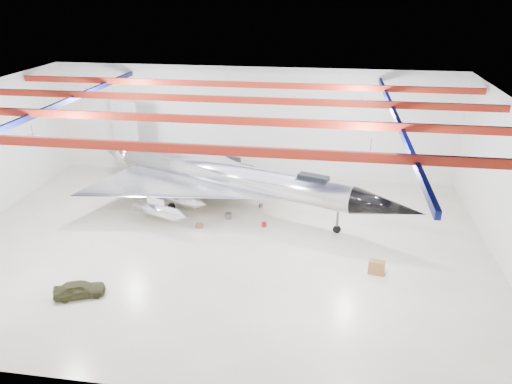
# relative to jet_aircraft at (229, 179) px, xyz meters

# --- Properties ---
(floor) EXTENTS (40.00, 40.00, 0.00)m
(floor) POSITION_rel_jet_aircraft_xyz_m (0.59, -6.50, -2.74)
(floor) COLOR #BBB394
(floor) RESTS_ON ground
(wall_back) EXTENTS (40.00, 0.00, 40.00)m
(wall_back) POSITION_rel_jet_aircraft_xyz_m (0.59, 8.50, 2.76)
(wall_back) COLOR silver
(wall_back) RESTS_ON floor
(ceiling) EXTENTS (40.00, 40.00, 0.00)m
(ceiling) POSITION_rel_jet_aircraft_xyz_m (0.59, -6.50, 8.26)
(ceiling) COLOR #0A0F38
(ceiling) RESTS_ON wall_back
(ceiling_structure) EXTENTS (39.50, 29.50, 1.08)m
(ceiling_structure) POSITION_rel_jet_aircraft_xyz_m (0.59, -6.50, 7.58)
(ceiling_structure) COLOR maroon
(ceiling_structure) RESTS_ON ceiling
(jet_aircraft) EXTENTS (29.52, 22.38, 8.36)m
(jet_aircraft) POSITION_rel_jet_aircraft_xyz_m (0.00, 0.00, 0.00)
(jet_aircraft) COLOR silver
(jet_aircraft) RESTS_ON floor
(jeep) EXTENTS (3.37, 2.37, 1.07)m
(jeep) POSITION_rel_jet_aircraft_xyz_m (-6.66, -14.66, -2.21)
(jeep) COLOR #38391C
(jeep) RESTS_ON floor
(desk) EXTENTS (1.15, 0.73, 0.98)m
(desk) POSITION_rel_jet_aircraft_xyz_m (11.98, -9.10, -2.25)
(desk) COLOR brown
(desk) RESTS_ON floor
(crate_ply) EXTENTS (0.51, 0.41, 0.35)m
(crate_ply) POSITION_rel_jet_aircraft_xyz_m (-1.70, -4.13, -2.57)
(crate_ply) COLOR olive
(crate_ply) RESTS_ON floor
(toolbox_red) EXTENTS (0.58, 0.52, 0.33)m
(toolbox_red) POSITION_rel_jet_aircraft_xyz_m (-3.99, 0.49, -2.58)
(toolbox_red) COLOR maroon
(toolbox_red) RESTS_ON floor
(engine_drum) EXTENTS (0.60, 0.60, 0.49)m
(engine_drum) POSITION_rel_jet_aircraft_xyz_m (0.29, -2.13, -2.50)
(engine_drum) COLOR #59595B
(engine_drum) RESTS_ON floor
(crate_small) EXTENTS (0.40, 0.33, 0.28)m
(crate_small) POSITION_rel_jet_aircraft_xyz_m (-4.47, 0.63, -2.60)
(crate_small) COLOR #59595B
(crate_small) RESTS_ON floor
(tool_chest) EXTENTS (0.46, 0.46, 0.35)m
(tool_chest) POSITION_rel_jet_aircraft_xyz_m (3.47, -3.13, -2.57)
(tool_chest) COLOR maroon
(tool_chest) RESTS_ON floor
(oil_barrel) EXTENTS (0.72, 0.66, 0.41)m
(oil_barrel) POSITION_rel_jet_aircraft_xyz_m (-2.90, -0.34, -2.54)
(oil_barrel) COLOR olive
(oil_barrel) RESTS_ON floor
(spares_box) EXTENTS (0.37, 0.37, 0.33)m
(spares_box) POSITION_rel_jet_aircraft_xyz_m (2.66, 0.60, -2.58)
(spares_box) COLOR #59595B
(spares_box) RESTS_ON floor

